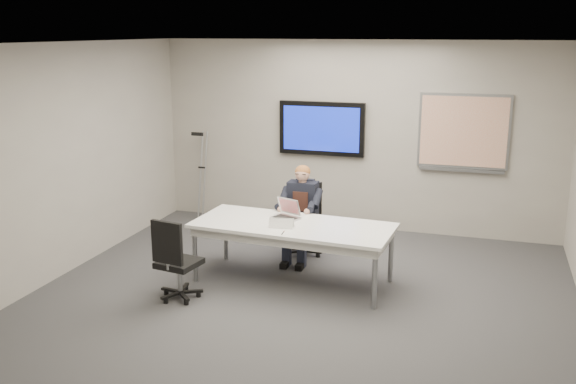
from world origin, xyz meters
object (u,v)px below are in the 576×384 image
(office_chair_far, at_px, (304,233))
(conference_table, at_px, (293,231))
(laptop, at_px, (287,213))
(seated_person, at_px, (299,224))
(office_chair_near, at_px, (177,274))

(office_chair_far, bearing_deg, conference_table, -82.76)
(office_chair_far, distance_m, laptop, 0.86)
(conference_table, height_order, seated_person, seated_person)
(office_chair_far, relative_size, office_chair_near, 1.02)
(seated_person, bearing_deg, office_chair_far, 89.90)
(office_chair_far, height_order, laptop, office_chair_far)
(conference_table, height_order, laptop, laptop)
(conference_table, bearing_deg, office_chair_near, -136.71)
(office_chair_near, bearing_deg, office_chair_far, -107.84)
(laptop, bearing_deg, seated_person, 110.85)
(conference_table, bearing_deg, seated_person, 104.07)
(office_chair_near, bearing_deg, seated_person, -111.10)
(office_chair_far, height_order, office_chair_near, office_chair_far)
(seated_person, relative_size, laptop, 3.08)
(office_chair_far, xyz_separation_m, seated_person, (0.00, -0.23, 0.20))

